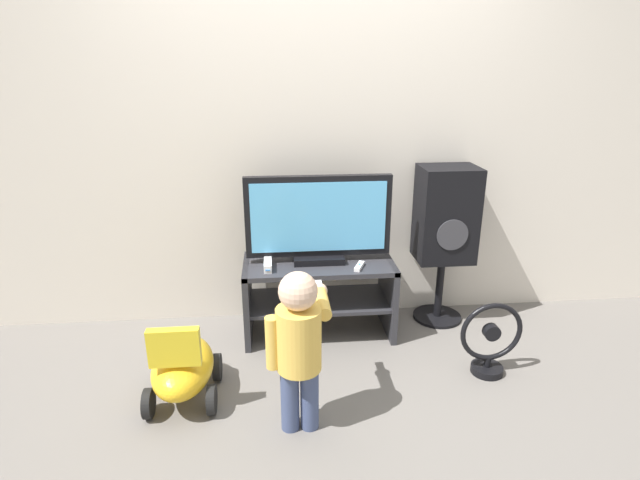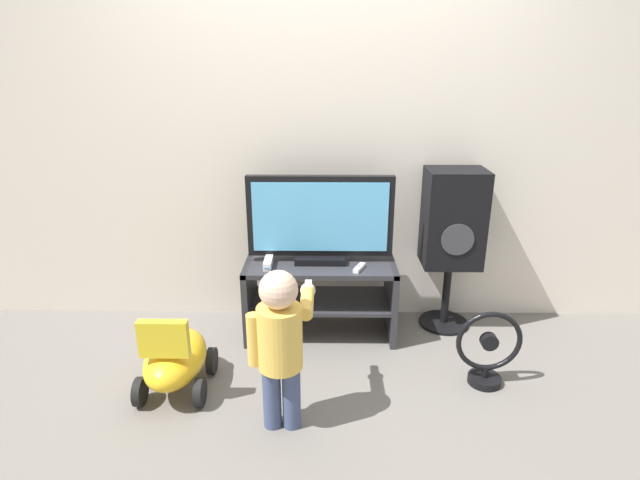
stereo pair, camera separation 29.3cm
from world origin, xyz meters
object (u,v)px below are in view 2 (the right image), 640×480
(floor_fan, at_px, (488,351))
(speaker_tower, at_px, (453,223))
(ride_on_toy, at_px, (175,359))
(child, at_px, (281,338))
(television, at_px, (320,220))
(remote_primary, at_px, (359,268))
(game_console, at_px, (269,262))

(floor_fan, bearing_deg, speaker_tower, 96.80)
(ride_on_toy, bearing_deg, child, -24.78)
(television, bearing_deg, floor_fan, -31.98)
(remote_primary, relative_size, child, 0.17)
(child, bearing_deg, speaker_tower, 44.84)
(ride_on_toy, bearing_deg, floor_fan, 2.35)
(remote_primary, height_order, child, child)
(game_console, xyz_separation_m, floor_fan, (1.21, -0.48, -0.31))
(game_console, xyz_separation_m, child, (0.14, -0.81, -0.04))
(remote_primary, bearing_deg, speaker_tower, 21.08)
(ride_on_toy, bearing_deg, game_console, 51.01)
(game_console, relative_size, speaker_tower, 0.19)
(television, distance_m, child, 0.96)
(game_console, bearing_deg, ride_on_toy, -128.99)
(television, height_order, remote_primary, television)
(remote_primary, height_order, speaker_tower, speaker_tower)
(game_console, bearing_deg, television, 15.13)
(television, distance_m, ride_on_toy, 1.13)
(remote_primary, bearing_deg, game_console, 174.11)
(television, xyz_separation_m, child, (-0.17, -0.90, -0.28))
(speaker_tower, bearing_deg, ride_on_toy, -155.56)
(game_console, distance_m, floor_fan, 1.34)
(television, distance_m, floor_fan, 1.20)
(ride_on_toy, bearing_deg, television, 39.90)
(television, xyz_separation_m, remote_primary, (0.23, -0.14, -0.25))
(child, bearing_deg, remote_primary, 62.06)
(remote_primary, distance_m, floor_fan, 0.84)
(speaker_tower, height_order, ride_on_toy, speaker_tower)
(speaker_tower, xyz_separation_m, floor_fan, (0.08, -0.65, -0.51))
(speaker_tower, height_order, floor_fan, speaker_tower)
(child, bearing_deg, floor_fan, 17.52)
(television, relative_size, game_console, 4.49)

